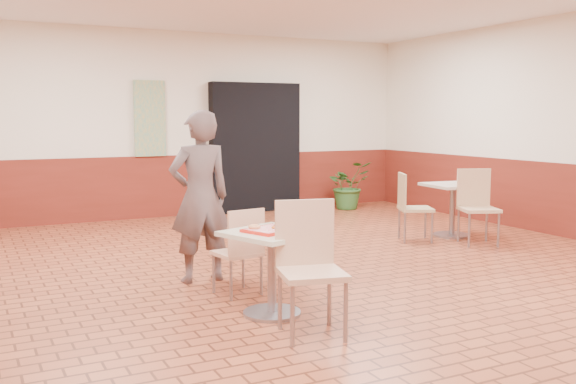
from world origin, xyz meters
name	(u,v)px	position (x,y,z in m)	size (l,w,h in m)	color
room_shell	(347,131)	(0.00, 0.00, 1.50)	(8.01, 10.01, 3.01)	brown
wainscot_band	(346,235)	(0.00, 0.00, 0.50)	(8.00, 10.00, 1.00)	maroon
corridor_doorway	(255,148)	(1.20, 4.88, 1.10)	(1.60, 0.22, 2.20)	black
promo_poster	(150,118)	(-0.60, 4.94, 1.60)	(0.50, 0.03, 1.20)	gray
main_table	(272,259)	(-1.04, -0.52, 0.47)	(0.66, 0.66, 0.70)	beige
chair_main_front	(309,260)	(-0.97, -1.04, 0.56)	(0.56, 0.56, 1.00)	tan
chair_main_back	(241,247)	(-1.05, 0.12, 0.45)	(0.42, 0.42, 0.81)	tan
customer	(200,197)	(-1.21, 0.78, 0.85)	(0.62, 0.41, 1.70)	brown
serving_tray	(272,230)	(-1.04, -0.52, 0.71)	(0.42, 0.33, 0.03)	red
ring_donut	(254,227)	(-1.17, -0.47, 0.74)	(0.10, 0.10, 0.03)	#DF8B51
long_john_donut	(280,226)	(-0.98, -0.55, 0.75)	(0.15, 0.08, 0.04)	#CA663B
paper_cup	(285,220)	(-0.88, -0.44, 0.77)	(0.07, 0.07, 0.09)	white
second_table	(453,201)	(2.67, 1.54, 0.49)	(0.68, 0.68, 0.72)	#BCAE97
chair_second_left	(410,203)	(1.94, 1.54, 0.50)	(0.55, 0.55, 0.89)	tan
chair_second_front	(477,202)	(2.61, 1.02, 0.54)	(0.57, 0.57, 0.96)	tan
potted_plant	(348,185)	(2.78, 4.40, 0.42)	(0.76, 0.66, 0.84)	#2B5A24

